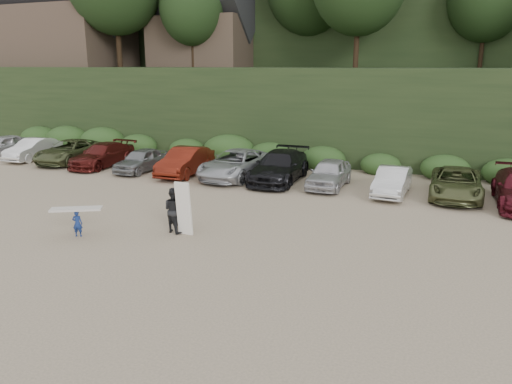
% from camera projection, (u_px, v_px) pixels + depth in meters
% --- Properties ---
extents(ground, '(120.00, 120.00, 0.00)m').
position_uv_depth(ground, '(190.00, 242.00, 18.05)').
color(ground, tan).
rests_on(ground, ground).
extents(hillside_backdrop, '(90.00, 41.50, 28.00)m').
position_uv_depth(hillside_backdrop, '(373.00, 10.00, 47.48)').
color(hillside_backdrop, black).
rests_on(hillside_backdrop, ground).
extents(parked_cars, '(39.91, 6.19, 1.64)m').
position_uv_depth(parked_cars, '(261.00, 167.00, 27.33)').
color(parked_cars, '#BDBCC1').
rests_on(parked_cars, ground).
extents(child_surfer, '(1.85, 1.36, 1.10)m').
position_uv_depth(child_surfer, '(77.00, 217.00, 18.49)').
color(child_surfer, navy).
rests_on(child_surfer, ground).
extents(adult_surfer, '(1.33, 0.89, 2.07)m').
position_uv_depth(adult_surfer, '(175.00, 210.00, 18.90)').
color(adult_surfer, black).
rests_on(adult_surfer, ground).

